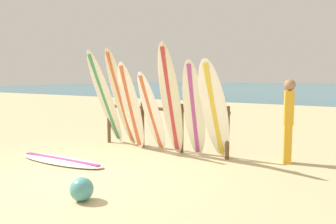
{
  "coord_description": "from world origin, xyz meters",
  "views": [
    {
      "loc": [
        4.41,
        -3.63,
        1.76
      ],
      "look_at": [
        0.05,
        3.17,
        0.9
      ],
      "focal_mm": 35.03,
      "sensor_mm": 36.0,
      "label": 1
    }
  ],
  "objects_px": {
    "surfboard_rack": "(161,120)",
    "surfboard_leaning_center_left": "(131,107)",
    "surfboard_leaning_left": "(121,98)",
    "surfboard_leaning_center_right": "(171,100)",
    "surfboard_leaning_right": "(194,110)",
    "surfboard_leaning_far_right": "(214,111)",
    "beach_ball": "(82,189)",
    "surfboard_lying_on_sand": "(61,160)",
    "beachgoer_standing": "(288,117)",
    "surfboard_leaning_center": "(152,113)",
    "surfboard_leaning_far_left": "(105,98)"
  },
  "relations": [
    {
      "from": "surfboard_leaning_left",
      "to": "surfboard_leaning_right",
      "type": "xyz_separation_m",
      "value": [
        2.06,
        -0.02,
        -0.17
      ]
    },
    {
      "from": "surfboard_rack",
      "to": "beachgoer_standing",
      "type": "height_order",
      "value": "beachgoer_standing"
    },
    {
      "from": "surfboard_rack",
      "to": "surfboard_leaning_left",
      "type": "height_order",
      "value": "surfboard_leaning_left"
    },
    {
      "from": "surfboard_leaning_center",
      "to": "beach_ball",
      "type": "bearing_deg",
      "value": -73.61
    },
    {
      "from": "surfboard_lying_on_sand",
      "to": "beach_ball",
      "type": "distance_m",
      "value": 2.38
    },
    {
      "from": "surfboard_leaning_far_right",
      "to": "surfboard_leaning_far_left",
      "type": "bearing_deg",
      "value": 178.49
    },
    {
      "from": "surfboard_leaning_center_right",
      "to": "beachgoer_standing",
      "type": "distance_m",
      "value": 2.5
    },
    {
      "from": "surfboard_leaning_center_right",
      "to": "surfboard_lying_on_sand",
      "type": "height_order",
      "value": "surfboard_leaning_center_right"
    },
    {
      "from": "surfboard_leaning_left",
      "to": "beachgoer_standing",
      "type": "bearing_deg",
      "value": 9.86
    },
    {
      "from": "surfboard_leaning_right",
      "to": "beach_ball",
      "type": "xyz_separation_m",
      "value": [
        -0.17,
        -3.05,
        -0.9
      ]
    },
    {
      "from": "surfboard_leaning_far_left",
      "to": "surfboard_leaning_far_right",
      "type": "height_order",
      "value": "surfboard_leaning_far_left"
    },
    {
      "from": "surfboard_leaning_right",
      "to": "surfboard_leaning_center_left",
      "type": "bearing_deg",
      "value": -175.54
    },
    {
      "from": "surfboard_leaning_left",
      "to": "surfboard_leaning_center_right",
      "type": "xyz_separation_m",
      "value": [
        1.51,
        -0.09,
        0.03
      ]
    },
    {
      "from": "surfboard_leaning_far_right",
      "to": "surfboard_rack",
      "type": "bearing_deg",
      "value": 167.38
    },
    {
      "from": "surfboard_lying_on_sand",
      "to": "surfboard_leaning_far_left",
      "type": "bearing_deg",
      "value": 103.6
    },
    {
      "from": "surfboard_leaning_center_left",
      "to": "surfboard_leaning_center_right",
      "type": "height_order",
      "value": "surfboard_leaning_center_right"
    },
    {
      "from": "surfboard_leaning_center_left",
      "to": "surfboard_rack",
      "type": "bearing_deg",
      "value": 37.02
    },
    {
      "from": "surfboard_leaning_left",
      "to": "beach_ball",
      "type": "xyz_separation_m",
      "value": [
        1.88,
        -3.07,
        -1.07
      ]
    },
    {
      "from": "surfboard_leaning_left",
      "to": "beachgoer_standing",
      "type": "xyz_separation_m",
      "value": [
        3.87,
        0.67,
        -0.29
      ]
    },
    {
      "from": "surfboard_rack",
      "to": "surfboard_leaning_far_left",
      "type": "distance_m",
      "value": 1.67
    },
    {
      "from": "surfboard_leaning_right",
      "to": "surfboard_leaning_far_right",
      "type": "xyz_separation_m",
      "value": [
        0.5,
        -0.04,
        0.0
      ]
    },
    {
      "from": "surfboard_leaning_right",
      "to": "surfboard_lying_on_sand",
      "type": "xyz_separation_m",
      "value": [
        -2.18,
        -1.78,
        -1.03
      ]
    },
    {
      "from": "surfboard_leaning_far_left",
      "to": "beach_ball",
      "type": "distance_m",
      "value": 4.08
    },
    {
      "from": "surfboard_leaning_right",
      "to": "surfboard_lying_on_sand",
      "type": "relative_size",
      "value": 0.93
    },
    {
      "from": "surfboard_rack",
      "to": "surfboard_lying_on_sand",
      "type": "xyz_separation_m",
      "value": [
        -1.13,
        -2.08,
        -0.7
      ]
    },
    {
      "from": "beachgoer_standing",
      "to": "surfboard_leaning_center_left",
      "type": "bearing_deg",
      "value": -166.61
    },
    {
      "from": "surfboard_leaning_center_right",
      "to": "beach_ball",
      "type": "relative_size",
      "value": 7.43
    },
    {
      "from": "surfboard_leaning_far_right",
      "to": "beachgoer_standing",
      "type": "distance_m",
      "value": 1.5
    },
    {
      "from": "surfboard_leaning_left",
      "to": "surfboard_leaning_right",
      "type": "distance_m",
      "value": 2.06
    },
    {
      "from": "surfboard_leaning_far_left",
      "to": "surfboard_leaning_left",
      "type": "distance_m",
      "value": 0.56
    },
    {
      "from": "surfboard_leaning_center",
      "to": "surfboard_leaning_far_right",
      "type": "relative_size",
      "value": 0.89
    },
    {
      "from": "surfboard_leaning_far_left",
      "to": "surfboard_leaning_far_right",
      "type": "distance_m",
      "value": 3.13
    },
    {
      "from": "surfboard_leaning_center_right",
      "to": "surfboard_leaning_far_right",
      "type": "xyz_separation_m",
      "value": [
        1.05,
        0.03,
        -0.19
      ]
    },
    {
      "from": "surfboard_rack",
      "to": "surfboard_leaning_center_left",
      "type": "xyz_separation_m",
      "value": [
        -0.57,
        -0.43,
        0.33
      ]
    },
    {
      "from": "surfboard_leaning_left",
      "to": "beach_ball",
      "type": "distance_m",
      "value": 3.75
    },
    {
      "from": "surfboard_leaning_left",
      "to": "surfboard_leaning_right",
      "type": "bearing_deg",
      "value": -0.5
    },
    {
      "from": "surfboard_leaning_left",
      "to": "surfboard_leaning_center_left",
      "type": "bearing_deg",
      "value": -18.39
    },
    {
      "from": "surfboard_leaning_right",
      "to": "surfboard_leaning_left",
      "type": "bearing_deg",
      "value": 179.5
    },
    {
      "from": "beach_ball",
      "to": "surfboard_leaning_left",
      "type": "bearing_deg",
      "value": 121.56
    },
    {
      "from": "surfboard_leaning_far_left",
      "to": "surfboard_leaning_center_left",
      "type": "relative_size",
      "value": 1.15
    },
    {
      "from": "surfboard_leaning_far_right",
      "to": "surfboard_lying_on_sand",
      "type": "bearing_deg",
      "value": -147.04
    },
    {
      "from": "surfboard_leaning_left",
      "to": "surfboard_leaning_center_right",
      "type": "relative_size",
      "value": 0.98
    },
    {
      "from": "surfboard_rack",
      "to": "surfboard_leaning_far_left",
      "type": "relative_size",
      "value": 1.43
    },
    {
      "from": "surfboard_leaning_far_right",
      "to": "surfboard_lying_on_sand",
      "type": "height_order",
      "value": "surfboard_leaning_far_right"
    },
    {
      "from": "surfboard_leaning_center_left",
      "to": "surfboard_leaning_right",
      "type": "distance_m",
      "value": 1.63
    },
    {
      "from": "surfboard_rack",
      "to": "surfboard_leaning_center_right",
      "type": "xyz_separation_m",
      "value": [
        0.5,
        -0.38,
        0.52
      ]
    },
    {
      "from": "surfboard_leaning_far_left",
      "to": "surfboard_leaning_right",
      "type": "height_order",
      "value": "surfboard_leaning_far_left"
    },
    {
      "from": "surfboard_leaning_far_right",
      "to": "beach_ball",
      "type": "bearing_deg",
      "value": -102.66
    },
    {
      "from": "surfboard_rack",
      "to": "beachgoer_standing",
      "type": "xyz_separation_m",
      "value": [
        2.86,
        0.38,
        0.21
      ]
    },
    {
      "from": "surfboard_leaning_far_right",
      "to": "beach_ball",
      "type": "height_order",
      "value": "surfboard_leaning_far_right"
    }
  ]
}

